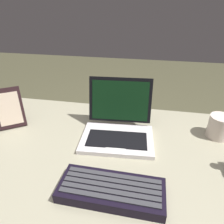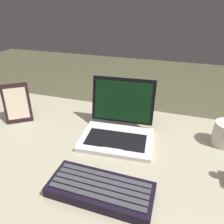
% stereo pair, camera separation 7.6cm
% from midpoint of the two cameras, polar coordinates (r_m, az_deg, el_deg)
% --- Properties ---
extents(desk, '(1.41, 0.70, 0.73)m').
position_cam_midpoint_polar(desk, '(0.83, -5.91, -14.95)').
color(desk, '#9D977D').
rests_on(desk, ground).
extents(laptop_front, '(0.29, 0.26, 0.21)m').
position_cam_midpoint_polar(laptop_front, '(0.81, -0.97, -4.27)').
color(laptop_front, silver).
rests_on(laptop_front, desk).
extents(external_keyboard, '(0.30, 0.13, 0.04)m').
position_cam_midpoint_polar(external_keyboard, '(0.62, -3.93, -21.02)').
color(external_keyboard, black).
rests_on(external_keyboard, desk).
extents(photo_frame, '(0.12, 0.11, 0.17)m').
position_cam_midpoint_polar(photo_frame, '(0.97, -28.77, 0.78)').
color(photo_frame, black).
rests_on(photo_frame, desk).
extents(coffee_mug, '(0.13, 0.09, 0.09)m').
position_cam_midpoint_polar(coffee_mug, '(0.90, 25.84, -3.79)').
color(coffee_mug, beige).
rests_on(coffee_mug, desk).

